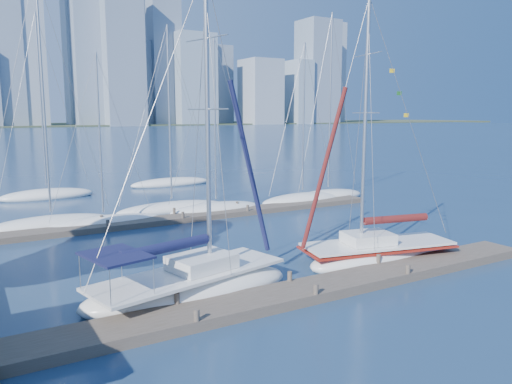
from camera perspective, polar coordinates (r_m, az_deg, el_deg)
ground at (r=20.65m, az=5.30°, el=-11.82°), size 700.00×700.00×0.00m
near_dock at (r=20.58m, az=5.30°, el=-11.30°), size 26.00×2.00×0.40m
far_dock at (r=35.08m, az=-7.32°, el=-2.84°), size 30.00×1.80×0.36m
sailboat_navy at (r=20.38m, az=-7.61°, el=-9.15°), size 9.23×4.81×13.38m
sailboat_maroon at (r=25.65m, az=13.73°, el=-5.45°), size 8.51×4.28×13.15m
bg_boat_0 at (r=34.69m, az=-22.33°, el=-3.36°), size 8.24×4.06×16.23m
bg_boat_1 at (r=34.33m, az=-16.98°, el=-3.34°), size 7.87×4.77×11.41m
bg_boat_2 at (r=38.14m, az=-9.58°, el=-1.81°), size 8.76×3.68×13.94m
bg_boat_3 at (r=37.26m, az=-4.57°, el=-1.96°), size 7.38×2.48×13.06m
bg_boat_4 at (r=41.37m, az=5.33°, el=-0.86°), size 8.00×3.96×13.23m
bg_boat_5 at (r=43.51m, az=8.24°, el=-0.38°), size 7.40×3.47×15.89m
bg_boat_6 at (r=47.05m, az=-22.76°, el=-0.29°), size 8.16×4.56×16.00m
bg_boat_7 at (r=51.96m, az=-9.71°, el=1.07°), size 8.50×2.76×15.19m
skyline at (r=309.08m, az=-24.95°, el=13.44°), size 503.40×51.31×108.79m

